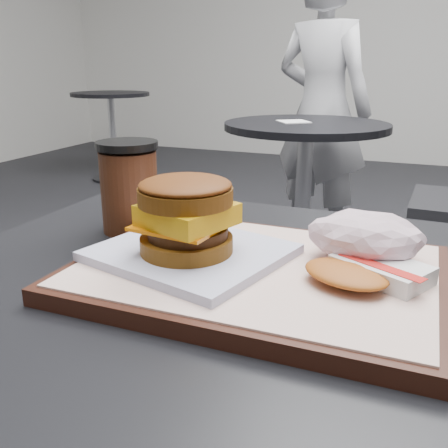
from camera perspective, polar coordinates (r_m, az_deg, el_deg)
customer_table at (r=0.63m, az=5.15°, el=-22.35°), size 0.80×0.60×0.77m
serving_tray at (r=0.54m, az=3.71°, el=-5.58°), size 0.38×0.28×0.02m
breakfast_sandwich at (r=0.53m, az=-4.18°, el=-0.08°), size 0.23×0.21×0.09m
hash_brown at (r=0.51m, az=15.86°, el=-5.23°), size 0.13×0.12×0.02m
crumpled_wrapper at (r=0.55m, az=15.88°, el=-1.47°), size 0.12×0.09×0.05m
coffee_cup at (r=0.70m, az=-10.77°, el=4.11°), size 0.08×0.08×0.12m
neighbor_table at (r=2.21m, az=9.16°, el=6.23°), size 0.70×0.70×0.75m
napkin at (r=2.20m, az=7.95°, el=11.52°), size 0.17×0.17×0.00m
patron at (r=2.76m, az=11.13°, el=12.57°), size 0.63×0.51×1.50m
bg_table_mid at (r=4.48m, az=-12.73°, el=12.07°), size 0.66×0.66×0.75m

